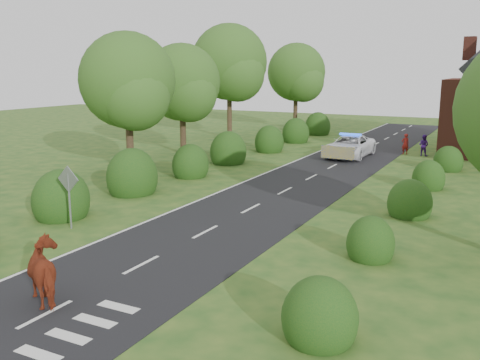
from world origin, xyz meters
The scene contains 14 objects.
ground centered at (0.00, 0.00, 0.00)m, with size 120.00×120.00×0.00m, color #234C1B.
road centered at (0.00, 15.00, 0.01)m, with size 6.00×70.00×0.02m, color black.
road_markings centered at (-1.60, 12.93, 0.03)m, with size 4.96×70.00×0.01m.
hedgerow_left centered at (-6.51, 11.69, 0.75)m, with size 2.75×50.41×3.00m.
hedgerow_right centered at (6.60, 11.21, 0.55)m, with size 2.10×45.78×2.10m.
tree_left_a centered at (-9.75, 11.86, 5.34)m, with size 5.74×5.60×8.38m.
tree_left_b centered at (-11.25, 19.86, 5.04)m, with size 5.74×5.60×8.07m.
tree_left_c centered at (-12.70, 29.83, 6.53)m, with size 6.97×6.80×10.22m.
tree_left_d centered at (-10.23, 39.85, 5.64)m, with size 6.15×6.00×8.89m.
road_sign centered at (-5.00, 2.00, 1.65)m, with size 1.06×0.08×2.53m.
cow centered at (-0.52, -3.30, 0.72)m, with size 1.07×2.03×1.44m, color maroon.
police_van centered at (-0.13, 24.37, 0.78)m, with size 2.65×5.66×1.70m.
pedestrian_red centered at (3.18, 27.45, 0.77)m, with size 0.56×0.37×1.53m, color maroon.
pedestrian_purple centered at (4.50, 27.34, 0.77)m, with size 0.75×0.59×1.55m, color #421979.
Camera 1 is at (10.32, -13.03, 6.21)m, focal length 40.00 mm.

